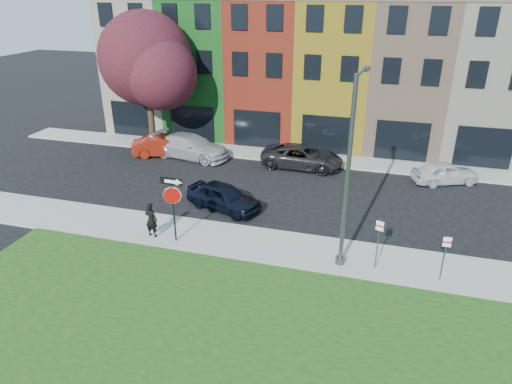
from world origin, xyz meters
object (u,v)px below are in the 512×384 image
(man, at_px, (151,220))
(stop_sign, at_px, (172,197))
(street_lamp, at_px, (349,174))
(sedan_near, at_px, (223,197))

(man, bearing_deg, stop_sign, -179.55)
(street_lamp, bearing_deg, man, -172.26)
(stop_sign, bearing_deg, man, 177.79)
(sedan_near, xyz_separation_m, street_lamp, (6.59, -3.54, 3.40))
(man, bearing_deg, street_lamp, -173.12)
(sedan_near, bearing_deg, man, 169.38)
(sedan_near, bearing_deg, street_lamp, -99.55)
(stop_sign, relative_size, man, 1.84)
(man, height_order, street_lamp, street_lamp)
(man, height_order, sedan_near, man)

